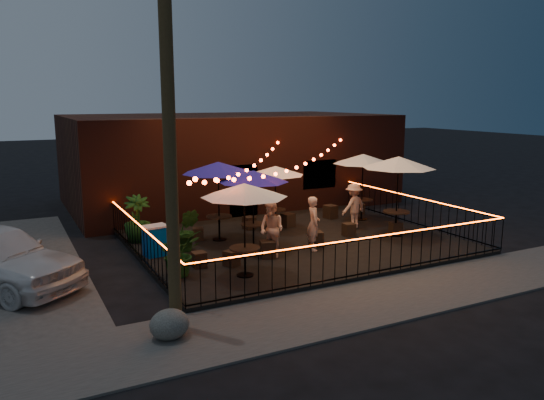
# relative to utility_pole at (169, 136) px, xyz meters

# --- Properties ---
(ground) EXTENTS (110.00, 110.00, 0.00)m
(ground) POSITION_rel_utility_pole_xyz_m (5.40, 2.60, -4.00)
(ground) COLOR black
(ground) RESTS_ON ground
(patio) EXTENTS (10.00, 8.00, 0.15)m
(patio) POSITION_rel_utility_pole_xyz_m (5.40, 4.60, -3.92)
(patio) COLOR black
(patio) RESTS_ON ground
(sidewalk) EXTENTS (18.00, 2.50, 0.05)m
(sidewalk) POSITION_rel_utility_pole_xyz_m (5.40, -0.65, -3.98)
(sidewalk) COLOR #3B3936
(sidewalk) RESTS_ON ground
(brick_building) EXTENTS (14.00, 8.00, 4.00)m
(brick_building) POSITION_rel_utility_pole_xyz_m (6.40, 12.59, -2.00)
(brick_building) COLOR #36150E
(brick_building) RESTS_ON ground
(utility_pole) EXTENTS (0.26, 0.26, 8.00)m
(utility_pole) POSITION_rel_utility_pole_xyz_m (0.00, 0.00, 0.00)
(utility_pole) COLOR #3D3019
(utility_pole) RESTS_ON ground
(fence_front) EXTENTS (10.00, 0.04, 1.04)m
(fence_front) POSITION_rel_utility_pole_xyz_m (5.40, 0.60, -3.34)
(fence_front) COLOR black
(fence_front) RESTS_ON patio
(fence_left) EXTENTS (0.04, 8.00, 1.04)m
(fence_left) POSITION_rel_utility_pole_xyz_m (0.40, 4.60, -3.34)
(fence_left) COLOR black
(fence_left) RESTS_ON patio
(fence_right) EXTENTS (0.04, 8.00, 1.04)m
(fence_right) POSITION_rel_utility_pole_xyz_m (10.40, 4.60, -3.34)
(fence_right) COLOR black
(fence_right) RESTS_ON patio
(festoon_lights) EXTENTS (10.02, 8.72, 1.32)m
(festoon_lights) POSITION_rel_utility_pole_xyz_m (4.39, 4.30, -1.48)
(festoon_lights) COLOR #FD3411
(festoon_lights) RESTS_ON ground
(cafe_table_0) EXTENTS (2.91, 2.91, 2.45)m
(cafe_table_0) POSITION_rel_utility_pole_xyz_m (2.50, 2.06, -1.61)
(cafe_table_0) COLOR black
(cafe_table_0) RESTS_ON patio
(cafe_table_1) EXTENTS (2.60, 2.60, 2.58)m
(cafe_table_1) POSITION_rel_utility_pole_xyz_m (3.24, 5.74, -1.49)
(cafe_table_1) COLOR black
(cafe_table_1) RESTS_ON patio
(cafe_table_2) EXTENTS (2.70, 2.70, 2.42)m
(cafe_table_2) POSITION_rel_utility_pole_xyz_m (3.85, 4.42, -1.64)
(cafe_table_2) COLOR black
(cafe_table_2) RESTS_ON patio
(cafe_table_3) EXTENTS (2.46, 2.46, 2.25)m
(cafe_table_3) POSITION_rel_utility_pole_xyz_m (5.60, 6.29, -1.80)
(cafe_table_3) COLOR black
(cafe_table_3) RESTS_ON patio
(cafe_table_4) EXTENTS (2.55, 2.55, 2.69)m
(cafe_table_4) POSITION_rel_utility_pole_xyz_m (8.78, 3.55, -1.39)
(cafe_table_4) COLOR black
(cafe_table_4) RESTS_ON patio
(cafe_table_5) EXTENTS (2.94, 2.94, 2.52)m
(cafe_table_5) POSITION_rel_utility_pole_xyz_m (9.20, 6.05, -1.55)
(cafe_table_5) COLOR black
(cafe_table_5) RESTS_ON patio
(bistro_chair_0) EXTENTS (0.36, 0.36, 0.42)m
(bistro_chair_0) POSITION_rel_utility_pole_xyz_m (1.67, 3.31, -3.64)
(bistro_chair_0) COLOR black
(bistro_chair_0) RESTS_ON patio
(bistro_chair_1) EXTENTS (0.48, 0.48, 0.43)m
(bistro_chair_1) POSITION_rel_utility_pole_xyz_m (2.51, 3.00, -3.63)
(bistro_chair_1) COLOR black
(bistro_chair_1) RESTS_ON patio
(bistro_chair_2) EXTENTS (0.49, 0.49, 0.44)m
(bistro_chair_2) POSITION_rel_utility_pole_xyz_m (1.18, 6.25, -3.63)
(bistro_chair_2) COLOR black
(bistro_chair_2) RESTS_ON patio
(bistro_chair_3) EXTENTS (0.42, 0.42, 0.41)m
(bistro_chair_3) POSITION_rel_utility_pole_xyz_m (2.60, 6.03, -3.65)
(bistro_chair_3) COLOR black
(bistro_chair_3) RESTS_ON patio
(bistro_chair_4) EXTENTS (0.51, 0.51, 0.50)m
(bistro_chair_4) POSITION_rel_utility_pole_xyz_m (3.75, 3.24, -3.60)
(bistro_chair_4) COLOR black
(bistro_chair_4) RESTS_ON patio
(bistro_chair_5) EXTENTS (0.48, 0.48, 0.47)m
(bistro_chair_5) POSITION_rel_utility_pole_xyz_m (5.66, 3.64, -3.62)
(bistro_chair_5) COLOR black
(bistro_chair_5) RESTS_ON patio
(bistro_chair_6) EXTENTS (0.44, 0.44, 0.45)m
(bistro_chair_6) POSITION_rel_utility_pole_xyz_m (4.72, 6.62, -3.63)
(bistro_chair_6) COLOR black
(bistro_chair_6) RESTS_ON patio
(bistro_chair_7) EXTENTS (0.48, 0.48, 0.49)m
(bistro_chair_7) POSITION_rel_utility_pole_xyz_m (6.10, 6.30, -3.61)
(bistro_chair_7) COLOR black
(bistro_chair_7) RESTS_ON patio
(bistro_chair_8) EXTENTS (0.40, 0.40, 0.43)m
(bistro_chair_8) POSITION_rel_utility_pole_xyz_m (7.31, 4.20, -3.63)
(bistro_chair_8) COLOR black
(bistro_chair_8) RESTS_ON patio
(bistro_chair_9) EXTENTS (0.43, 0.43, 0.43)m
(bistro_chair_9) POSITION_rel_utility_pole_xyz_m (8.85, 3.64, -3.63)
(bistro_chair_9) COLOR black
(bistro_chair_9) RESTS_ON patio
(bistro_chair_10) EXTENTS (0.48, 0.48, 0.51)m
(bistro_chair_10) POSITION_rel_utility_pole_xyz_m (8.27, 6.78, -3.60)
(bistro_chair_10) COLOR black
(bistro_chair_10) RESTS_ON patio
(bistro_chair_11) EXTENTS (0.45, 0.45, 0.41)m
(bistro_chair_11) POSITION_rel_utility_pole_xyz_m (9.77, 6.92, -3.65)
(bistro_chair_11) COLOR black
(bistro_chair_11) RESTS_ON patio
(patron_a) EXTENTS (0.60, 0.71, 1.66)m
(patron_a) POSITION_rel_utility_pole_xyz_m (5.36, 3.33, -3.02)
(patron_a) COLOR #CEA18E
(patron_a) RESTS_ON patio
(patron_b) EXTENTS (0.90, 0.99, 1.66)m
(patron_b) POSITION_rel_utility_pole_xyz_m (3.88, 3.24, -3.02)
(patron_b) COLOR #DDB88D
(patron_b) RESTS_ON patio
(patron_c) EXTENTS (1.14, 0.80, 1.61)m
(patron_c) POSITION_rel_utility_pole_xyz_m (8.12, 5.09, -3.05)
(patron_c) COLOR tan
(patron_c) RESTS_ON patio
(potted_shrub_a) EXTENTS (1.28, 1.18, 1.22)m
(potted_shrub_a) POSITION_rel_utility_pole_xyz_m (0.99, 2.88, -3.24)
(potted_shrub_a) COLOR #103B12
(potted_shrub_a) RESTS_ON patio
(potted_shrub_b) EXTENTS (0.90, 0.83, 1.31)m
(potted_shrub_b) POSITION_rel_utility_pole_xyz_m (1.89, 4.97, -3.20)
(potted_shrub_b) COLOR #0E3E10
(potted_shrub_b) RESTS_ON patio
(potted_shrub_c) EXTENTS (0.86, 0.86, 1.51)m
(potted_shrub_c) POSITION_rel_utility_pole_xyz_m (0.80, 6.77, -3.10)
(potted_shrub_c) COLOR #193F0E
(potted_shrub_c) RESTS_ON patio
(cooler) EXTENTS (0.77, 0.61, 0.92)m
(cooler) POSITION_rel_utility_pole_xyz_m (0.90, 4.92, -3.38)
(cooler) COLOR #0446A4
(cooler) RESTS_ON patio
(boulder) EXTENTS (1.03, 0.95, 0.66)m
(boulder) POSITION_rel_utility_pole_xyz_m (-0.26, -0.42, -3.67)
(boulder) COLOR #43433E
(boulder) RESTS_ON ground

